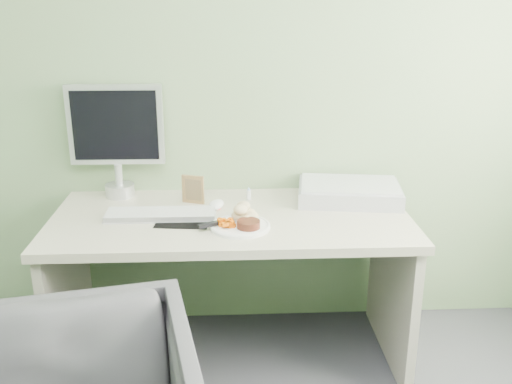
{
  "coord_description": "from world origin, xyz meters",
  "views": [
    {
      "loc": [
        -0.0,
        -0.76,
        1.65
      ],
      "look_at": [
        0.11,
        1.5,
        0.88
      ],
      "focal_mm": 40.0,
      "sensor_mm": 36.0,
      "label": 1
    }
  ],
  "objects_px": {
    "plate": "(240,226)",
    "monitor": "(116,134)",
    "desk": "(231,253)",
    "scanner": "(349,193)"
  },
  "relations": [
    {
      "from": "scanner",
      "to": "desk",
      "type": "bearing_deg",
      "value": -154.4
    },
    {
      "from": "desk",
      "to": "scanner",
      "type": "relative_size",
      "value": 3.33
    },
    {
      "from": "plate",
      "to": "monitor",
      "type": "relative_size",
      "value": 0.47
    },
    {
      "from": "plate",
      "to": "scanner",
      "type": "height_order",
      "value": "scanner"
    },
    {
      "from": "plate",
      "to": "desk",
      "type": "bearing_deg",
      "value": 105.18
    },
    {
      "from": "scanner",
      "to": "monitor",
      "type": "distance_m",
      "value": 1.15
    },
    {
      "from": "plate",
      "to": "monitor",
      "type": "bearing_deg",
      "value": 141.66
    },
    {
      "from": "scanner",
      "to": "monitor",
      "type": "xyz_separation_m",
      "value": [
        -1.11,
        0.13,
        0.27
      ]
    },
    {
      "from": "desk",
      "to": "scanner",
      "type": "distance_m",
      "value": 0.64
    },
    {
      "from": "desk",
      "to": "monitor",
      "type": "distance_m",
      "value": 0.79
    }
  ]
}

